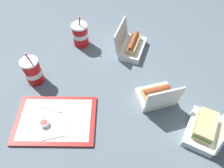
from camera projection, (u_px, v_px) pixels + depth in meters
The scene contains 10 objects.
ground_plane at pixel (111, 84), 1.16m from camera, with size 3.20×3.20×0.00m, color slate.
food_tray at pixel (56, 120), 1.02m from camera, with size 0.40×0.30×0.01m.
ketchup_cup at pixel (44, 124), 0.98m from camera, with size 0.04×0.04×0.02m.
napkin_stack at pixel (53, 128), 0.98m from camera, with size 0.10×0.10×0.00m, color white.
plastic_fork at pixel (51, 109), 1.04m from camera, with size 0.11×0.01×0.01m, color white.
clamshell_hotdog_center at pixel (131, 46), 1.29m from camera, with size 0.22×0.25×0.16m.
clamshell_sandwich_right at pixel (205, 129), 0.95m from camera, with size 0.23×0.25×0.17m.
clamshell_hotdog_left at pixel (156, 96), 1.06m from camera, with size 0.19×0.17×0.16m.
soda_cup_center at pixel (33, 71), 1.12m from camera, with size 0.09×0.09×0.21m.
soda_cup_corner at pixel (80, 35), 1.30m from camera, with size 0.10×0.10×0.20m.
Camera 1 is at (-0.07, -0.72, 0.91)m, focal length 35.00 mm.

